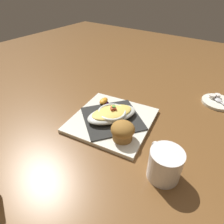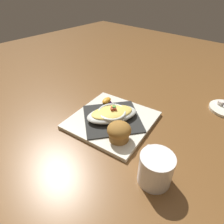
% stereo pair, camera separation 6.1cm
% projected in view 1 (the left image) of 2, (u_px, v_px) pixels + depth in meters
% --- Properties ---
extents(ground_plane, '(2.60, 2.60, 0.00)m').
position_uv_depth(ground_plane, '(112.00, 122.00, 0.71)').
color(ground_plane, brown).
extents(square_plate, '(0.31, 0.31, 0.01)m').
position_uv_depth(square_plate, '(112.00, 120.00, 0.70)').
color(square_plate, white).
rests_on(square_plate, ground_plane).
extents(folded_napkin, '(0.27, 0.27, 0.00)m').
position_uv_depth(folded_napkin, '(112.00, 118.00, 0.70)').
color(folded_napkin, '#292A28').
rests_on(folded_napkin, square_plate).
extents(gratin_dish, '(0.18, 0.21, 0.04)m').
position_uv_depth(gratin_dish, '(112.00, 114.00, 0.69)').
color(gratin_dish, silver).
rests_on(gratin_dish, folded_napkin).
extents(muffin, '(0.08, 0.08, 0.06)m').
position_uv_depth(muffin, '(123.00, 131.00, 0.60)').
color(muffin, olive).
rests_on(muffin, square_plate).
extents(orange_garnish, '(0.06, 0.05, 0.02)m').
position_uv_depth(orange_garnish, '(104.00, 102.00, 0.78)').
color(orange_garnish, '#47195D').
rests_on(orange_garnish, square_plate).
extents(coffee_mug, '(0.11, 0.10, 0.09)m').
position_uv_depth(coffee_mug, '(164.00, 165.00, 0.50)').
color(coffee_mug, white).
rests_on(coffee_mug, ground_plane).
extents(creamer_saucer, '(0.13, 0.13, 0.01)m').
position_uv_depth(creamer_saucer, '(217.00, 102.00, 0.81)').
color(creamer_saucer, white).
rests_on(creamer_saucer, ground_plane).
extents(spoon, '(0.08, 0.07, 0.01)m').
position_uv_depth(spoon, '(219.00, 101.00, 0.80)').
color(spoon, silver).
rests_on(spoon, creamer_saucer).
extents(creamer_cup_0, '(0.02, 0.02, 0.02)m').
position_uv_depth(creamer_cup_0, '(217.00, 96.00, 0.82)').
color(creamer_cup_0, white).
rests_on(creamer_cup_0, creamer_saucer).
extents(creamer_cup_1, '(0.02, 0.02, 0.02)m').
position_uv_depth(creamer_cup_1, '(212.00, 96.00, 0.82)').
color(creamer_cup_1, white).
rests_on(creamer_cup_1, creamer_saucer).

